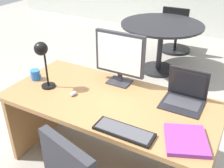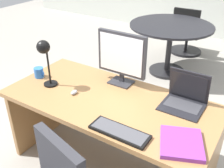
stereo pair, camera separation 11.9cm
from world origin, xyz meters
name	(u,v)px [view 1 (the left image)]	position (x,y,z in m)	size (l,w,h in m)	color
ground	(164,93)	(0.00, 1.50, 0.00)	(12.00, 12.00, 0.00)	gray
desk	(112,117)	(0.00, 0.05, 0.54)	(1.71, 0.81, 0.74)	#9E7042
monitor	(120,56)	(-0.06, 0.28, 1.00)	(0.45, 0.16, 0.46)	#2D2D33
laptop	(185,92)	(0.53, 0.26, 0.82)	(0.31, 0.28, 0.27)	black
keyboard	(124,131)	(0.28, -0.31, 0.75)	(0.41, 0.14, 0.02)	black
mouse	(73,94)	(-0.29, -0.09, 0.76)	(0.04, 0.07, 0.03)	#B7BABF
desk_lamp	(42,55)	(-0.56, -0.10, 1.05)	(0.12, 0.14, 0.42)	black
book	(186,140)	(0.67, -0.20, 0.76)	(0.35, 0.37, 0.03)	purple
coffee_mug	(36,75)	(-0.75, -0.03, 0.79)	(0.11, 0.09, 0.09)	blue
meeting_table	(161,36)	(-0.32, 2.13, 0.57)	(1.20, 1.20, 0.76)	black
meeting_chair_near	(176,34)	(-0.34, 3.02, 0.33)	(0.56, 0.56, 0.83)	black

